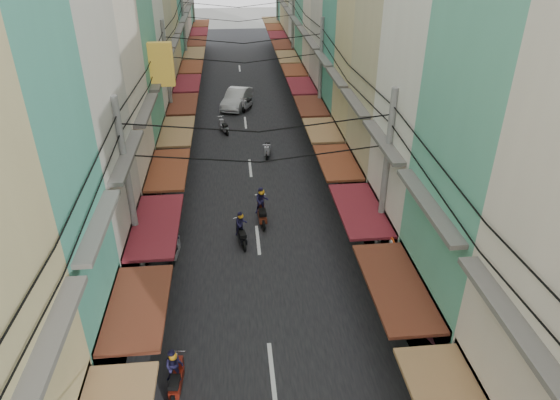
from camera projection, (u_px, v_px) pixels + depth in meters
ground at (267, 329)px, 18.68m from camera, size 160.00×160.00×0.00m
road at (246, 132)px, 36.05m from camera, size 10.00×80.00×0.02m
sidewalk_left at (155, 135)px, 35.48m from camera, size 3.00×80.00×0.06m
sidewalk_right at (335, 129)px, 36.59m from camera, size 3.00×80.00×0.06m
utility_poles at (246, 57)px, 28.50m from camera, size 10.20×66.13×8.20m
white_car at (237, 107)px, 41.01m from camera, size 5.54×3.49×1.83m
bicycle at (461, 325)px, 18.89m from camera, size 1.52×0.96×0.98m
moving_scooters at (232, 206)px, 25.73m from camera, size 5.40×29.25×1.97m
parked_scooters at (419, 394)px, 15.52m from camera, size 12.84×13.76×1.01m
pedestrians at (156, 249)px, 21.39m from camera, size 13.49×22.84×2.21m
market_umbrella at (451, 319)px, 16.05m from camera, size 2.31×2.31×2.44m
traffic_sign at (391, 257)px, 18.85m from camera, size 0.10×0.68×3.09m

